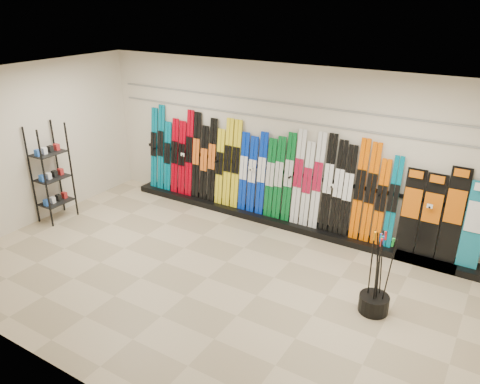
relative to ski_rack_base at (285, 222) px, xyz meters
The scene contains 12 objects.
floor 2.29m from the ski_rack_base, 95.64° to the right, with size 8.00×8.00×0.00m, color tan.
back_wall 1.47m from the ski_rack_base, 135.64° to the left, with size 8.00×8.00×0.00m, color beige.
left_wall 5.01m from the ski_rack_base, 151.65° to the right, with size 5.00×5.00×0.00m, color beige.
ceiling 3.73m from the ski_rack_base, 95.64° to the right, with size 8.00×8.00×0.00m, color silver.
ski_rack_base is the anchor object (origin of this frame).
skis 1.12m from the ski_rack_base, behind, with size 5.37×0.25×1.83m.
snowboards 2.82m from the ski_rack_base, ahead, with size 1.27×0.24×1.55m.
accessory_rack 4.57m from the ski_rack_base, 152.42° to the right, with size 0.40×0.60×1.90m, color black.
pole_bin 2.83m from the ski_rack_base, 37.96° to the right, with size 0.42×0.42×0.25m, color black.
ski_poles 2.87m from the ski_rack_base, 37.85° to the right, with size 0.33×0.33×1.18m.
slatwall_rail_0 1.96m from the ski_rack_base, 138.37° to the left, with size 7.60×0.02×0.03m, color gray.
slatwall_rail_1 2.26m from the ski_rack_base, 138.37° to the left, with size 7.60×0.02×0.03m, color gray.
Camera 1 is at (3.69, -5.04, 4.10)m, focal length 35.00 mm.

